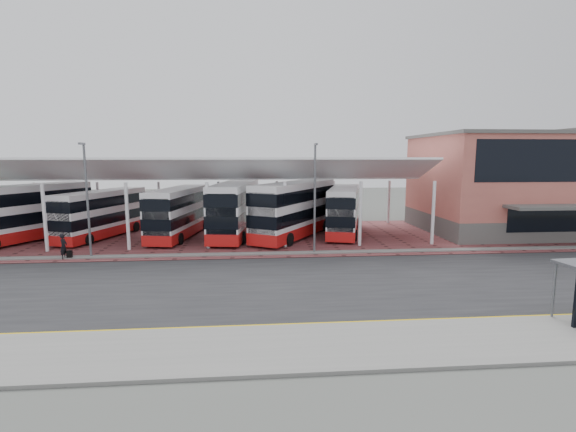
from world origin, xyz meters
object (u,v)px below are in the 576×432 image
bus_2 (180,213)px  bus_4 (295,210)px  pedestrian (64,246)px  bus_1 (102,214)px  bus_0 (25,213)px  bus_5 (344,211)px  terminal (521,183)px  bus_3 (235,209)px

bus_2 → bus_4: bearing=5.1°
bus_4 → pedestrian: bus_4 is taller
bus_1 → bus_0: bearing=-149.7°
bus_5 → pedestrian: bearing=-144.2°
terminal → bus_0: size_ratio=1.61×
bus_0 → bus_3: bus_3 is taller
bus_2 → bus_0: bearing=-165.5°
bus_0 → bus_3: bearing=30.5°
bus_1 → bus_4: 17.02m
bus_4 → bus_5: (4.67, 1.21, -0.28)m
pedestrian → bus_2: bearing=-39.6°
terminal → pedestrian: (-38.70, -7.92, -3.72)m
bus_1 → bus_5: bus_5 is taller
bus_0 → bus_1: 5.95m
bus_1 → bus_4: bearing=14.8°
bus_1 → pedestrian: bearing=-70.7°
bus_1 → pedestrian: size_ratio=5.81×
terminal → bus_4: 21.93m
bus_5 → bus_1: bearing=-164.3°
terminal → bus_3: terminal is taller
terminal → bus_1: terminal is taller
terminal → bus_5: terminal is taller
terminal → bus_2: size_ratio=1.71×
bus_1 → bus_5: size_ratio=0.96×
bus_0 → bus_2: size_ratio=1.06×
bus_0 → bus_4: bearing=27.2°
bus_3 → bus_4: bearing=-2.3°
bus_1 → bus_2: size_ratio=0.95×
bus_1 → bus_5: (21.64, -0.04, 0.08)m
bus_2 → bus_5: size_ratio=1.01×
bus_2 → terminal: bearing=11.0°
bus_5 → pedestrian: size_ratio=6.08×
bus_5 → pedestrian: 23.01m
pedestrian → bus_5: bearing=-68.1°
bus_0 → terminal: bearing=28.9°
terminal → bus_0: (-44.58, -1.19, -2.25)m
bus_2 → pedestrian: bearing=-121.0°
bus_2 → bus_5: bearing=11.4°
bus_0 → bus_5: bearing=29.7°
terminal → bus_0: 44.65m
terminal → bus_5: 17.29m
bus_4 → bus_5: bus_4 is taller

